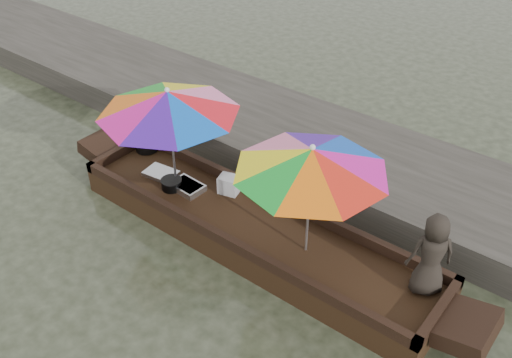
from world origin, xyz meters
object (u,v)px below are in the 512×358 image
Objects in this scene: supply_bag at (229,185)px; charcoal_grill at (172,184)px; tray_crayfish at (187,187)px; boat_hull at (251,232)px; vendor at (432,255)px; tray_scallop at (161,173)px; umbrella_bow at (172,139)px; cooking_pot at (147,145)px; umbrella_stern at (309,201)px.

charcoal_grill is at bearing -147.91° from supply_bag.
tray_crayfish is 0.23m from charcoal_grill.
boat_hull is 2.45m from vendor.
boat_hull is 4.97× the size of vendor.
tray_scallop is 0.82m from umbrella_bow.
umbrella_bow is (1.03, -0.38, 0.68)m from cooking_pot.
umbrella_stern is (0.87, 0.00, 0.95)m from boat_hull.
umbrella_stern is (2.28, 0.00, 0.00)m from umbrella_bow.
supply_bag is at bearing 15.95° from tray_scallop.
supply_bag is (0.52, 0.33, 0.09)m from tray_crayfish.
boat_hull is at bearing -8.93° from cooking_pot.
boat_hull is 11.15× the size of tray_crayfish.
umbrella_stern reaches higher than tray_crayfish.
umbrella_bow reaches higher than tray_scallop.
tray_scallop is 1.66× the size of charcoal_grill.
supply_bag reaches higher than boat_hull.
umbrella_bow is at bearing -20.39° from cooking_pot.
cooking_pot is at bearing 163.10° from tray_crayfish.
cooking_pot is 0.73× the size of tray_crayfish.
cooking_pot is 0.19× the size of umbrella_stern.
boat_hull is 2.47m from cooking_pot.
tray_crayfish is 0.25× the size of umbrella_bow.
umbrella_stern is at bearing -0.54° from tray_scallop.
vendor is (2.33, 0.29, 0.71)m from boat_hull.
boat_hull is at bearing -0.20° from tray_crayfish.
supply_bag is 0.15× the size of umbrella_stern.
vendor is at bearing 4.40° from umbrella_bow.
umbrella_bow reaches higher than boat_hull.
tray_crayfish is at bearing 1.08° from umbrella_bow.
vendor reaches higher than charcoal_grill.
tray_scallop is 0.45× the size of vendor.
boat_hull is 19.14× the size of supply_bag.
supply_bag is 0.26× the size of vendor.
umbrella_bow is (-0.73, -0.33, 0.65)m from supply_bag.
vendor reaches higher than supply_bag.
vendor is (4.76, -0.09, 0.45)m from cooking_pot.
supply_bag is at bearing 32.09° from charcoal_grill.
supply_bag reaches higher than tray_scallop.
umbrella_stern reaches higher than tray_scallop.
charcoal_grill is 1.04× the size of supply_bag.
cooking_pot is 0.78m from tray_scallop.
supply_bag reaches higher than tray_crayfish.
tray_crayfish reaches higher than tray_scallop.
supply_bag is 0.14× the size of umbrella_bow.
tray_crayfish is (-1.19, 0.00, 0.22)m from boat_hull.
tray_scallop is 0.39m from charcoal_grill.
tray_crayfish is 0.76m from umbrella_bow.
vendor is at bearing 11.16° from umbrella_stern.
umbrella_bow reaches higher than cooking_pot.
vendor is (3.00, -0.04, 0.41)m from supply_bag.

